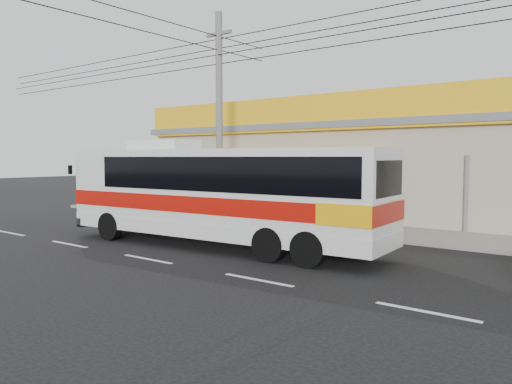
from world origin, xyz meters
The scene contains 8 objects.
ground centered at (0.00, 0.00, 0.00)m, with size 120.00×120.00×0.00m, color black.
sidewalk centered at (0.00, 6.00, 0.07)m, with size 30.00×3.20×0.15m, color slate.
lane_markings centered at (0.00, -2.50, 0.00)m, with size 50.00×0.12×0.01m, color silver, non-canonical shape.
storefront_building centered at (-0.01, 11.54, 2.30)m, with size 22.60×9.20×5.70m.
coach_bus centered at (0.46, 0.20, 1.88)m, with size 11.54×3.13×3.52m.
motorbike_red centered at (-6.18, 4.94, 0.68)m, with size 0.70×2.01×1.06m, color #981A0B.
motorbike_dark centered at (-11.77, 4.70, 0.66)m, with size 0.48×1.70×1.02m, color black.
utility_pole centered at (-3.23, 4.20, 7.44)m, with size 34.00×14.00×9.02m.
Camera 1 is at (11.09, -11.78, 2.92)m, focal length 35.00 mm.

